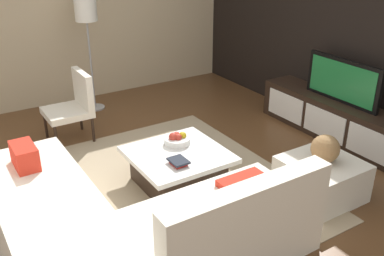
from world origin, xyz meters
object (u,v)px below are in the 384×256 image
accent_chair_near (74,103)px  floor_lamp (86,17)px  decorative_ball (325,149)px  coffee_table (178,168)px  book_stack (178,162)px  ottoman (321,179)px  television (343,81)px  fruit_bowl (177,139)px  media_console (337,120)px  sectional_couch (112,223)px

accent_chair_near → floor_lamp: 1.34m
accent_chair_near → decorative_ball: size_ratio=3.12×
coffee_table → book_stack: book_stack is taller
ottoman → book_stack: bearing=-121.2°
accent_chair_near → television: bearing=67.3°
coffee_table → floor_lamp: size_ratio=0.59×
fruit_bowl → book_stack: size_ratio=1.40×
television → decorative_ball: 1.49m
decorative_ball → accent_chair_near: bearing=-148.3°
floor_lamp → decorative_ball: size_ratio=5.83×
television → floor_lamp: bearing=-139.2°
coffee_table → accent_chair_near: (-1.67, -0.52, 0.28)m
media_console → book_stack: media_console is taller
ottoman → fruit_bowl: size_ratio=2.50×
coffee_table → decorative_ball: 1.49m
media_console → sectional_couch: size_ratio=0.92×
ottoman → fruit_bowl: fruit_bowl is taller
sectional_couch → floor_lamp: bearing=161.8°
television → decorative_ball: bearing=-54.7°
media_console → fruit_bowl: bearing=-97.2°
ottoman → book_stack: 1.44m
sectional_couch → fruit_bowl: bearing=126.0°
floor_lamp → fruit_bowl: (2.34, 0.06, -0.93)m
book_stack → sectional_couch: bearing=-65.4°
coffee_table → ottoman: size_ratio=1.36×
sectional_couch → ottoman: (0.34, 2.09, -0.09)m
television → ottoman: television is taller
sectional_couch → accent_chair_near: 2.34m
coffee_table → floor_lamp: floor_lamp is taller
coffee_table → decorative_ball: bearing=49.0°
ottoman → coffee_table: bearing=-131.0°
television → fruit_bowl: (-0.28, -2.20, -0.34)m
television → coffee_table: 2.37m
media_console → accent_chair_near: accent_chair_near is taller
sectional_couch → ottoman: sectional_couch is taller
media_console → television: (0.00, 0.00, 0.52)m
accent_chair_near → ottoman: bearing=41.0°
sectional_couch → coffee_table: size_ratio=2.57×
accent_chair_near → fruit_bowl: accent_chair_near is taller
fruit_bowl → media_console: bearing=82.8°
floor_lamp → book_stack: (2.74, -0.16, -0.95)m
television → fruit_bowl: television is taller
coffee_table → book_stack: 0.32m
coffee_table → ottoman: ottoman is taller
accent_chair_near → fruit_bowl: size_ratio=3.11×
fruit_bowl → decorative_ball: (1.13, 1.00, 0.11)m
sectional_couch → accent_chair_near: bearing=168.4°
accent_chair_near → ottoman: 3.09m
fruit_bowl → book_stack: fruit_bowl is taller
floor_lamp → decorative_ball: bearing=16.9°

